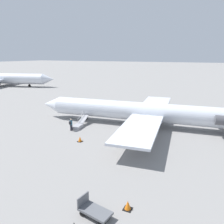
# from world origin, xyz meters

# --- Properties ---
(ground_plane) EXTENTS (600.00, 600.00, 0.00)m
(ground_plane) POSITION_xyz_m (0.00, 0.00, 0.00)
(ground_plane) COLOR gray
(airplane_main) EXTENTS (34.26, 26.24, 7.31)m
(airplane_main) POSITION_xyz_m (-1.02, -0.13, 2.18)
(airplane_main) COLOR silver
(airplane_main) RESTS_ON ground
(airplane_taxiing_distant) EXTENTS (36.00, 27.72, 9.00)m
(airplane_taxiing_distant) POSITION_xyz_m (56.01, -20.18, 2.69)
(airplane_taxiing_distant) COLOR silver
(airplane_taxiing_distant) RESTS_ON ground
(boarding_stairs) EXTENTS (1.53, 4.11, 1.78)m
(boarding_stairs) POSITION_xyz_m (7.70, 4.93, 0.38)
(boarding_stairs) COLOR #99999E
(boarding_stairs) RESTS_ON ground
(passenger) EXTENTS (0.36, 0.55, 1.74)m
(passenger) POSITION_xyz_m (7.89, 6.56, 1.00)
(passenger) COLOR #23232D
(passenger) RESTS_ON ground
(luggage_cart) EXTENTS (2.35, 1.44, 1.22)m
(luggage_cart) POSITION_xyz_m (-3.56, 19.81, 0.46)
(luggage_cart) COLOR #595B60
(luggage_cart) RESTS_ON ground
(traffic_cone_near_stairs) EXTENTS (0.59, 0.59, 0.65)m
(traffic_cone_near_stairs) POSITION_xyz_m (4.51, 9.40, 0.30)
(traffic_cone_near_stairs) COLOR black
(traffic_cone_near_stairs) RESTS_ON ground
(traffic_cone_near_cart) EXTENTS (0.60, 0.60, 0.66)m
(traffic_cone_near_cart) POSITION_xyz_m (-5.34, 18.20, 0.31)
(traffic_cone_near_cart) COLOR black
(traffic_cone_near_cart) RESTS_ON ground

